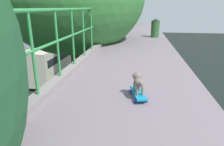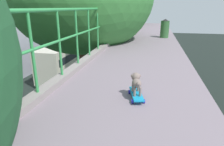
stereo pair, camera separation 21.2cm
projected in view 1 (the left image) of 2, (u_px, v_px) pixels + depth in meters
The scene contains 7 objects.
car_blue_fifth at pixel (39, 127), 11.25m from camera, with size 1.90×4.34×1.36m.
city_bus at pixel (58, 56), 22.12m from camera, with size 2.62×11.20×3.41m.
roadside_tree_far at pixel (104, 2), 15.28m from camera, with size 4.40×4.40×9.31m.
roadside_tree_farthest at pixel (109, 7), 19.58m from camera, with size 5.91×5.91×9.67m.
toy_skateboard at pixel (138, 93), 2.96m from camera, with size 0.28×0.53×0.08m.
small_dog at pixel (138, 81), 2.91m from camera, with size 0.19×0.34×0.29m.
litter_bin at pixel (155, 28), 8.84m from camera, with size 0.38×0.38×0.81m.
Camera 1 is at (1.18, -0.80, 7.16)m, focal length 31.55 mm.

